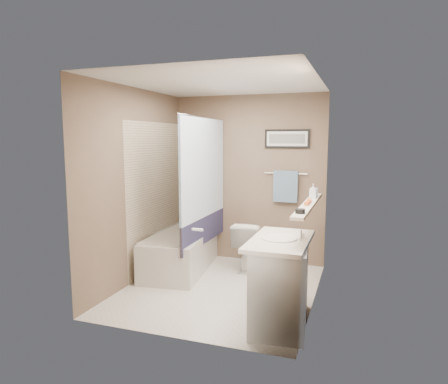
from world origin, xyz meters
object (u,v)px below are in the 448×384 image
(toilet, at_px, (250,245))
(soap_bottle, at_px, (313,191))
(bathtub, at_px, (181,251))
(candle_bowl_near, at_px, (300,211))
(hair_brush_front, at_px, (308,202))
(glass_jar, at_px, (314,192))
(vanity, at_px, (280,284))
(hair_brush_back, at_px, (308,201))

(toilet, relative_size, soap_bottle, 4.09)
(bathtub, distance_m, toilet, 0.95)
(bathtub, relative_size, candle_bowl_near, 16.67)
(toilet, bearing_deg, hair_brush_front, 130.25)
(glass_jar, bearing_deg, vanity, -100.15)
(candle_bowl_near, xyz_separation_m, soap_bottle, (0.00, 0.99, 0.06))
(hair_brush_back, distance_m, soap_bottle, 0.41)
(bathtub, height_order, glass_jar, glass_jar)
(toilet, xyz_separation_m, candle_bowl_near, (0.89, -1.58, 0.80))
(candle_bowl_near, distance_m, hair_brush_front, 0.52)
(candle_bowl_near, relative_size, hair_brush_front, 0.41)
(vanity, distance_m, hair_brush_back, 0.90)
(toilet, bearing_deg, soap_bottle, 146.50)
(soap_bottle, bearing_deg, bathtub, 171.18)
(hair_brush_front, bearing_deg, soap_bottle, 90.00)
(candle_bowl_near, bearing_deg, soap_bottle, 90.00)
(bathtub, height_order, hair_brush_back, hair_brush_back)
(toilet, height_order, soap_bottle, soap_bottle)
(bathtub, height_order, vanity, vanity)
(toilet, distance_m, candle_bowl_near, 1.99)
(hair_brush_front, height_order, glass_jar, glass_jar)
(vanity, relative_size, hair_brush_front, 4.09)
(hair_brush_back, xyz_separation_m, soap_bottle, (0.00, 0.40, 0.06))
(toilet, xyz_separation_m, hair_brush_back, (0.89, -1.00, 0.80))
(hair_brush_back, height_order, glass_jar, glass_jar)
(hair_brush_back, bearing_deg, bathtub, 159.15)
(vanity, bearing_deg, hair_brush_front, 60.62)
(toilet, xyz_separation_m, glass_jar, (0.89, -0.45, 0.83))
(vanity, bearing_deg, glass_jar, 73.92)
(hair_brush_back, bearing_deg, glass_jar, 90.00)
(hair_brush_back, bearing_deg, soap_bottle, 90.00)
(hair_brush_front, bearing_deg, hair_brush_back, 90.00)
(candle_bowl_near, distance_m, hair_brush_back, 0.59)
(glass_jar, bearing_deg, hair_brush_back, -90.00)
(bathtub, bearing_deg, soap_bottle, -15.92)
(toilet, distance_m, hair_brush_front, 1.60)
(toilet, bearing_deg, hair_brush_back, 132.00)
(bathtub, height_order, soap_bottle, soap_bottle)
(vanity, xyz_separation_m, soap_bottle, (0.19, 0.89, 0.80))
(glass_jar, bearing_deg, soap_bottle, -90.00)
(bathtub, relative_size, toilet, 2.25)
(candle_bowl_near, distance_m, soap_bottle, 0.99)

